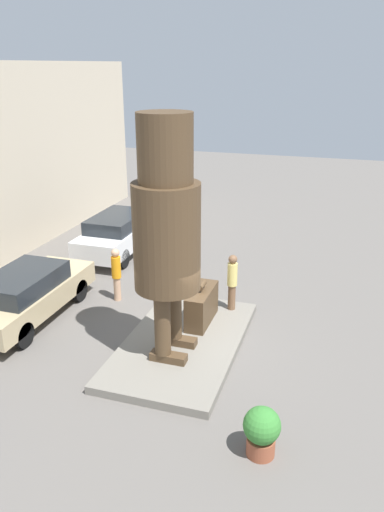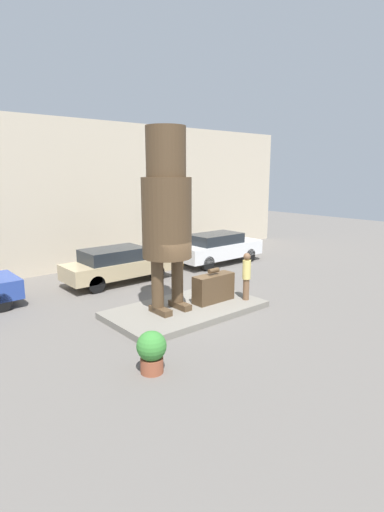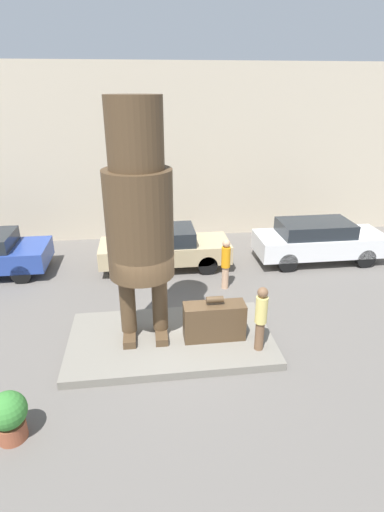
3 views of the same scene
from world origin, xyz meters
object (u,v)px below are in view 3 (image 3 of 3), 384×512
object	(u,v)px
worker_hivis	(226,262)
parked_car_white	(318,240)
tourist	(261,316)
parked_car_tan	(163,247)
statue_figure	(139,209)
giant_suitcase	(214,321)
planter_pot	(8,415)

from	to	relation	value
worker_hivis	parked_car_white	bearing A→B (deg)	24.12
tourist	parked_car_tan	size ratio (longest dim) A/B	0.36
statue_figure	tourist	bearing A→B (deg)	-18.91
statue_figure	parked_car_tan	world-z (taller)	statue_figure
parked_car_tan	worker_hivis	bearing A→B (deg)	-44.65
giant_suitcase	planter_pot	bearing A→B (deg)	-150.25
statue_figure	giant_suitcase	world-z (taller)	statue_figure
statue_figure	planter_pot	world-z (taller)	statue_figure
worker_hivis	statue_figure	bearing A→B (deg)	-134.58
tourist	giant_suitcase	bearing A→B (deg)	148.62
statue_figure	worker_hivis	distance (m)	4.61
planter_pot	worker_hivis	distance (m)	7.55
statue_figure	planter_pot	bearing A→B (deg)	-132.63
planter_pot	worker_hivis	bearing A→B (deg)	46.40
giant_suitcase	parked_car_tan	xyz separation A→B (m)	(-0.98, 4.88, 0.11)
giant_suitcase	planter_pot	size ratio (longest dim) A/B	1.51
statue_figure	planter_pot	xyz separation A→B (m)	(-2.56, -2.78, -3.03)
parked_car_white	worker_hivis	distance (m)	4.25
tourist	parked_car_white	size ratio (longest dim) A/B	0.35
worker_hivis	planter_pot	bearing A→B (deg)	-133.60
giant_suitcase	tourist	distance (m)	1.25
parked_car_tan	giant_suitcase	bearing A→B (deg)	-78.60
giant_suitcase	parked_car_white	distance (m)	6.74
giant_suitcase	worker_hivis	xyz separation A→B (m)	(0.91, 3.01, 0.24)
giant_suitcase	parked_car_tan	size ratio (longest dim) A/B	0.33
parked_car_white	statue_figure	bearing A→B (deg)	-145.87
tourist	planter_pot	world-z (taller)	tourist
tourist	planter_pot	xyz separation A→B (m)	(-5.29, -1.84, -0.57)
giant_suitcase	planter_pot	distance (m)	4.94
parked_car_white	planter_pot	xyz separation A→B (m)	(-9.08, -7.20, -0.29)
tourist	statue_figure	bearing A→B (deg)	161.09
giant_suitcase	worker_hivis	bearing A→B (deg)	73.15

